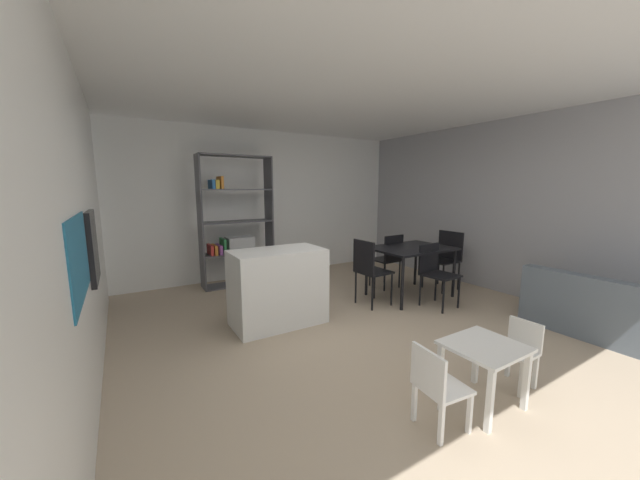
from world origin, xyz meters
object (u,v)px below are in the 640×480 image
open_bookshelf (235,228)px  sofa (626,320)px  child_table (484,356)px  dining_chair_window_side (446,255)px  dining_chair_near (435,269)px  child_chair_right (519,350)px  dining_table (411,252)px  built_in_oven (93,246)px  kitchen_island (278,287)px  dining_chair_far (389,256)px  child_chair_left (436,385)px  dining_chair_island_side (369,267)px

open_bookshelf → sofa: bearing=-55.9°
child_table → dining_chair_window_side: 3.16m
sofa → child_table: bearing=85.9°
dining_chair_near → child_chair_right: bearing=-123.8°
dining_table → dining_chair_window_side: dining_chair_window_side is taller
open_bookshelf → sofa: open_bookshelf is taller
child_chair_right → sofa: size_ratio=0.30×
built_in_oven → child_table: bearing=-39.8°
kitchen_island → dining_chair_far: 2.21m
child_chair_right → dining_table: (0.97, 2.16, 0.38)m
child_chair_left → open_bookshelf: bearing=7.5°
child_chair_left → dining_table: (1.99, 2.16, 0.36)m
sofa → dining_table: bearing=19.7°
dining_chair_window_side → built_in_oven: bearing=-90.2°
dining_chair_window_side → dining_chair_near: bearing=-61.6°
child_table → dining_chair_window_side: dining_chair_window_side is taller
dining_chair_far → dining_chair_window_side: (0.82, -0.47, 0.02)m
child_chair_left → dining_chair_near: size_ratio=0.68×
kitchen_island → dining_chair_window_side: bearing=-1.5°
built_in_oven → open_bookshelf: open_bookshelf is taller
dining_chair_window_side → dining_table: bearing=-91.1°
open_bookshelf → dining_table: 2.91m
child_table → child_chair_left: child_chair_left is taller
dining_table → dining_chair_window_side: size_ratio=1.27×
dining_chair_island_side → dining_chair_window_side: size_ratio=1.00×
dining_chair_island_side → kitchen_island: bearing=84.7°
kitchen_island → dining_chair_window_side: dining_chair_window_side is taller
dining_table → dining_chair_far: dining_chair_far is taller
child_table → dining_table: bearing=55.8°
kitchen_island → built_in_oven: bearing=-175.0°
open_bookshelf → dining_chair_near: open_bookshelf is taller
open_bookshelf → child_chair_right: open_bookshelf is taller
built_in_oven → open_bookshelf: (1.88, 2.07, -0.17)m
child_chair_right → dining_chair_window_side: 2.82m
child_table → dining_chair_near: bearing=49.1°
child_table → open_bookshelf: bearing=98.5°
child_chair_left → dining_chair_window_side: size_ratio=0.63×
child_chair_left → dining_chair_island_side: (1.17, 2.15, 0.23)m
child_table → dining_table: (1.47, 2.16, 0.29)m
child_chair_left → dining_chair_window_side: 3.55m
dining_chair_far → child_table: bearing=58.2°
kitchen_island → child_chair_left: 2.25m
sofa → kitchen_island: bearing=51.3°
dining_chair_island_side → sofa: 2.87m
child_chair_right → child_chair_left: (-1.02, 0.00, 0.02)m
open_bookshelf → dining_chair_island_side: size_ratio=2.32×
child_chair_right → dining_table: bearing=154.5°
open_bookshelf → dining_chair_island_side: 2.41m
open_bookshelf → dining_table: (2.10, -1.99, -0.30)m
kitchen_island → sofa: size_ratio=0.59×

